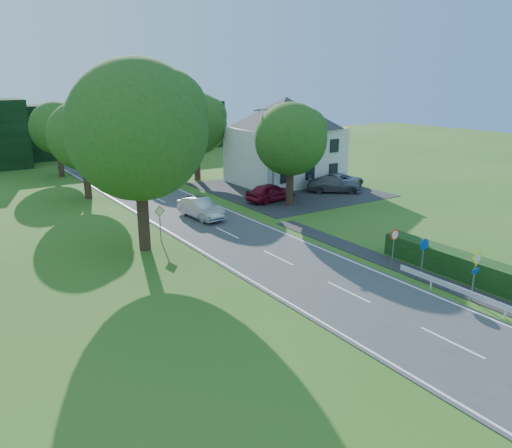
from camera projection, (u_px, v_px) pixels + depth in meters
road at (259, 249)px, 31.49m from camera, size 7.00×80.00×0.04m
parking_pad at (287, 189)px, 48.26m from camera, size 14.00×16.00×0.04m
line_edge_left at (214, 258)px, 29.76m from camera, size 0.12×80.00×0.01m
line_edge_right at (300, 240)px, 33.22m from camera, size 0.12×80.00×0.01m
line_centre at (259, 248)px, 31.49m from camera, size 0.12×80.00×0.01m
tree_main at (139, 157)px, 29.86m from camera, size 9.40×9.40×11.64m
tree_left_far at (84, 151)px, 43.59m from camera, size 7.00×7.00×8.58m
tree_right_far at (196, 137)px, 51.51m from camera, size 7.40×7.40×9.09m
tree_left_back at (58, 140)px, 53.51m from camera, size 6.60×6.60×8.07m
tree_right_back at (157, 138)px, 57.58m from camera, size 6.20×6.20×7.56m
tree_right_mid at (290, 155)px, 41.20m from camera, size 7.00×7.00×8.58m
treeline_right at (126, 128)px, 71.49m from camera, size 30.00×5.00×7.00m
house_white at (285, 139)px, 50.49m from camera, size 10.60×8.40×8.60m
streetlight at (272, 150)px, 42.52m from camera, size 2.03×0.18×8.00m
sign_priority_right at (476, 266)px, 23.69m from camera, size 0.78×0.09×2.59m
sign_roundabout at (424, 251)px, 26.12m from camera, size 0.64×0.08×2.37m
sign_speed_limit at (394, 240)px, 27.68m from camera, size 0.64×0.11×2.37m
sign_priority_left at (160, 216)px, 32.60m from camera, size 0.78×0.09×2.44m
moving_car at (201, 208)px, 38.17m from camera, size 1.98×4.75×1.53m
motorcycle at (194, 199)px, 42.39m from camera, size 1.17×1.98×0.98m
parked_car_red at (271, 192)px, 43.48m from camera, size 4.83×2.39×1.58m
parked_car_grey at (334, 184)px, 46.97m from camera, size 5.23×4.72×1.46m
parked_car_silver_b at (340, 180)px, 48.78m from camera, size 5.46×2.78×1.48m
parasol at (282, 177)px, 48.44m from camera, size 2.63×2.67×2.18m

